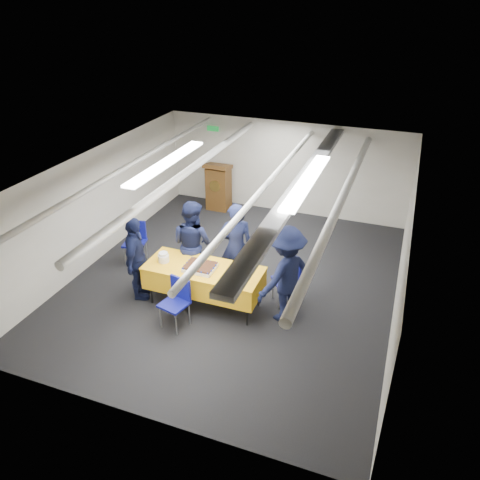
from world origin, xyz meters
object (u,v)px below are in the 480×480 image
sheet_cake (200,267)px  chair_right (290,277)px  sailor_c (136,259)px  podium (219,186)px  chair_left (136,238)px  sailor_b (192,243)px  serving_table (204,278)px  chair_near (177,298)px  sailor_a (236,247)px  sailor_d (285,275)px

sheet_cake → chair_right: bearing=25.3°
sheet_cake → sailor_c: 1.20m
sheet_cake → podium: bearing=108.5°
podium → sailor_c: 4.13m
chair_left → chair_right: bearing=-5.2°
podium → sailor_b: (0.88, -3.34, 0.24)m
podium → sailor_b: bearing=-75.2°
serving_table → podium: 4.17m
serving_table → chair_near: 0.69m
chair_near → sailor_c: bearing=155.5°
chair_right → sailor_c: bearing=-162.9°
podium → chair_left: podium is taller
sailor_c → podium: bearing=-17.3°
sailor_a → sailor_c: bearing=6.0°
chair_right → sailor_c: 2.77m
serving_table → chair_left: (-1.96, 0.92, -0.03)m
chair_right → sheet_cake: bearing=-154.7°
chair_left → chair_near: bearing=-41.9°
sailor_b → sheet_cake: bearing=139.7°
sailor_b → sailor_d: bearing=-178.7°
podium → chair_left: 3.07m
chair_near → chair_right: size_ratio=1.00×
chair_left → sailor_d: 3.50m
chair_near → sailor_d: 1.84m
serving_table → sheet_cake: 0.27m
chair_near → sailor_a: size_ratio=0.50×
serving_table → chair_near: chair_near is taller
sheet_cake → chair_left: (-1.93, 0.99, -0.28)m
sheet_cake → sailor_b: sailor_b is taller
chair_right → chair_left: size_ratio=1.00×
sailor_a → sailor_d: bearing=126.4°
sheet_cake → sailor_a: bearing=65.9°
podium → sailor_b: size_ratio=0.73×
chair_right → chair_left: (-3.37, 0.30, 0.00)m
chair_right → chair_near: bearing=-141.1°
sailor_d → chair_left: bearing=-74.4°
chair_near → sailor_a: bearing=70.0°
serving_table → sailor_b: sailor_b is taller
serving_table → sheet_cake: (-0.04, -0.06, 0.26)m
sheet_cake → chair_right: chair_right is taller
chair_right → sailor_a: sailor_a is taller
podium → chair_right: size_ratio=1.44×
serving_table → chair_left: bearing=154.8°
sailor_b → sailor_c: bearing=61.7°
podium → sailor_b: sailor_b is taller
chair_right → sailor_c: size_ratio=0.54×
sailor_c → sailor_d: 2.68m
podium → chair_right: podium is taller
sailor_c → chair_right: bearing=-92.2°
sheet_cake → chair_near: 0.68m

